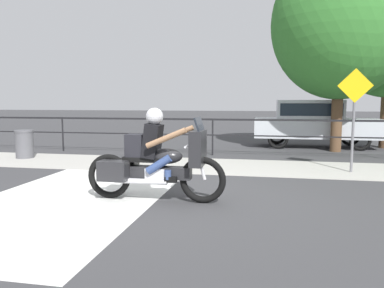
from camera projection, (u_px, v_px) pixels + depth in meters
The scene contains 9 objects.
ground_plane at pixel (170, 198), 6.47m from camera, with size 120.00×120.00×0.00m, color #38383A.
sidewalk_band at pixel (202, 165), 9.79m from camera, with size 44.00×2.40×0.01m, color #A8A59E.
crosswalk_band at pixel (74, 196), 6.60m from camera, with size 3.01×6.00×0.01m, color silver.
fence_railing at pixel (213, 126), 11.59m from camera, with size 36.00×0.05×1.15m.
motorcycle at pixel (155, 160), 6.27m from camera, with size 2.41×0.76×1.57m.
parked_car at pixel (313, 121), 13.64m from camera, with size 4.39×1.66×1.72m.
trash_bin at pixel (24, 144), 11.02m from camera, with size 0.53×0.53×0.83m.
street_sign at pixel (354, 107), 8.67m from camera, with size 0.79×0.06×2.43m.
tree_behind_sign at pixel (341, 24), 12.06m from camera, with size 4.44×4.44×6.61m.
Camera 1 is at (1.60, -6.13, 1.67)m, focal length 35.00 mm.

